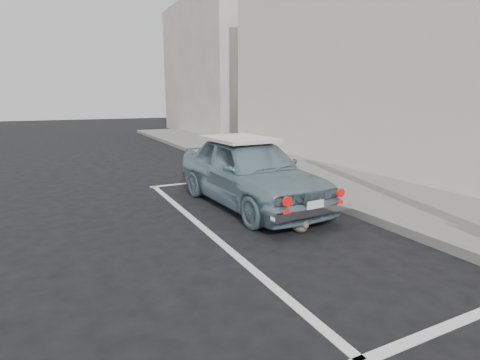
% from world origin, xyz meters
% --- Properties ---
extents(ground, '(80.00, 80.00, 0.00)m').
position_xyz_m(ground, '(0.00, 0.00, 0.00)').
color(ground, black).
rests_on(ground, ground).
extents(sidewalk, '(2.80, 40.00, 0.15)m').
position_xyz_m(sidewalk, '(3.20, 2.00, 0.07)').
color(sidewalk, slate).
rests_on(sidewalk, ground).
extents(shop_building, '(3.50, 18.00, 7.00)m').
position_xyz_m(shop_building, '(6.33, 4.00, 3.49)').
color(shop_building, beige).
rests_on(shop_building, ground).
extents(building_far, '(3.50, 10.00, 8.00)m').
position_xyz_m(building_far, '(6.35, 20.00, 4.00)').
color(building_far, '#AFA89E').
rests_on(building_far, ground).
extents(pline_rear, '(3.00, 0.12, 0.01)m').
position_xyz_m(pline_rear, '(0.50, -0.50, 0.00)').
color(pline_rear, silver).
rests_on(pline_rear, ground).
extents(pline_front, '(3.00, 0.12, 0.01)m').
position_xyz_m(pline_front, '(0.50, 6.50, 0.00)').
color(pline_front, silver).
rests_on(pline_front, ground).
extents(pline_side, '(0.12, 7.00, 0.01)m').
position_xyz_m(pline_side, '(-0.90, 3.00, 0.00)').
color(pline_side, silver).
rests_on(pline_side, ground).
extents(retro_coupe, '(1.86, 4.17, 1.39)m').
position_xyz_m(retro_coupe, '(0.47, 4.09, 0.70)').
color(retro_coupe, slate).
rests_on(retro_coupe, ground).
extents(cat, '(0.24, 0.42, 0.23)m').
position_xyz_m(cat, '(0.43, 2.25, 0.10)').
color(cat, '#685D4F').
rests_on(cat, ground).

